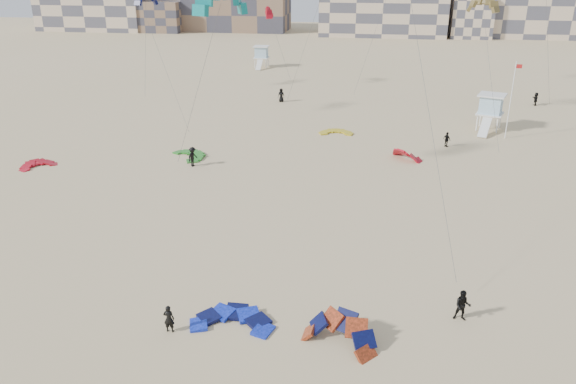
# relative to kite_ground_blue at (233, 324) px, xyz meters

# --- Properties ---
(ground) EXTENTS (320.00, 320.00, 0.00)m
(ground) POSITION_rel_kite_ground_blue_xyz_m (-2.74, 0.75, 0.00)
(ground) COLOR tan
(ground) RESTS_ON ground
(kite_ground_blue) EXTENTS (4.14, 4.35, 1.12)m
(kite_ground_blue) POSITION_rel_kite_ground_blue_xyz_m (0.00, 0.00, 0.00)
(kite_ground_blue) COLOR #2238ED
(kite_ground_blue) RESTS_ON ground
(kite_ground_orange) EXTENTS (5.12, 5.14, 3.88)m
(kite_ground_orange) POSITION_rel_kite_ground_blue_xyz_m (5.83, -0.71, 0.00)
(kite_ground_orange) COLOR red
(kite_ground_orange) RESTS_ON ground
(kite_ground_red) EXTENTS (4.54, 4.52, 1.58)m
(kite_ground_red) POSITION_rel_kite_ground_blue_xyz_m (-24.57, 21.46, 0.00)
(kite_ground_red) COLOR red
(kite_ground_red) RESTS_ON ground
(kite_ground_green) EXTENTS (5.51, 5.50, 0.79)m
(kite_ground_green) POSITION_rel_kite_ground_blue_xyz_m (-11.23, 26.61, 0.00)
(kite_ground_green) COLOR #279128
(kite_ground_green) RESTS_ON ground
(kite_ground_red_far) EXTENTS (4.54, 4.54, 3.13)m
(kite_ground_red_far) POSITION_rel_kite_ground_blue_xyz_m (10.23, 29.29, 0.00)
(kite_ground_red_far) COLOR red
(kite_ground_red_far) RESTS_ON ground
(kite_ground_yellow) EXTENTS (3.63, 3.81, 0.59)m
(kite_ground_yellow) POSITION_rel_kite_ground_blue_xyz_m (2.66, 37.05, 0.00)
(kite_ground_yellow) COLOR yellow
(kite_ground_yellow) RESTS_ON ground
(kitesurfer_main) EXTENTS (0.60, 0.41, 1.59)m
(kitesurfer_main) POSITION_rel_kite_ground_blue_xyz_m (-3.11, -1.18, 0.80)
(kitesurfer_main) COLOR black
(kitesurfer_main) RESTS_ON ground
(kitesurfer_b) EXTENTS (0.93, 0.75, 1.80)m
(kitesurfer_b) POSITION_rel_kite_ground_blue_xyz_m (12.25, 2.35, 0.90)
(kitesurfer_b) COLOR black
(kitesurfer_b) RESTS_ON ground
(kitesurfer_c) EXTENTS (1.08, 1.39, 1.89)m
(kitesurfer_c) POSITION_rel_kite_ground_blue_xyz_m (-9.97, 23.93, 0.94)
(kitesurfer_c) COLOR black
(kitesurfer_c) RESTS_ON ground
(kitesurfer_d) EXTENTS (0.90, 0.96, 1.59)m
(kitesurfer_d) POSITION_rel_kite_ground_blue_xyz_m (14.54, 33.95, 0.80)
(kitesurfer_d) COLOR black
(kitesurfer_d) RESTS_ON ground
(kitesurfer_e) EXTENTS (0.98, 0.70, 1.87)m
(kitesurfer_e) POSITION_rel_kite_ground_blue_xyz_m (-6.12, 51.31, 0.93)
(kitesurfer_e) COLOR black
(kitesurfer_e) RESTS_ON ground
(kitesurfer_f) EXTENTS (0.58, 1.64, 1.75)m
(kitesurfer_f) POSITION_rel_kite_ground_blue_xyz_m (28.25, 54.70, 0.88)
(kitesurfer_f) COLOR black
(kitesurfer_f) RESTS_ON ground
(kite_fly_teal_a) EXTENTS (8.26, 6.22, 15.54)m
(kite_fly_teal_a) POSITION_rel_kite_ground_blue_xyz_m (-5.68, 20.90, 15.08)
(kite_fly_teal_a) COLOR #0D837A
(kite_fly_teal_a) RESTS_ON ground
(kite_fly_olive) EXTENTS (4.45, 14.74, 14.03)m
(kite_fly_olive) POSITION_rel_kite_ground_blue_xyz_m (17.82, 42.17, 13.61)
(kite_fly_olive) COLOR brown
(kite_fly_olive) RESTS_ON ground
(kite_fly_navy) EXTENTS (4.80, 9.35, 13.49)m
(kite_fly_navy) POSITION_rel_kite_ground_blue_xyz_m (-25.78, 54.08, 13.08)
(kite_fly_navy) COLOR #080F41
(kite_fly_navy) RESTS_ON ground
(kite_fly_red) EXTENTS (4.73, 3.52, 11.15)m
(kite_fly_red) POSITION_rel_kite_ground_blue_xyz_m (-9.30, 59.65, 11.02)
(kite_fly_red) COLOR red
(kite_fly_red) RESTS_ON ground
(lifeguard_tower_near) EXTENTS (3.68, 6.07, 4.12)m
(lifeguard_tower_near) POSITION_rel_kite_ground_blue_xyz_m (19.98, 41.51, 2.04)
(lifeguard_tower_near) COLOR white
(lifeguard_tower_near) RESTS_ON ground
(lifeguard_tower_far) EXTENTS (2.75, 5.23, 3.83)m
(lifeguard_tower_far) POSITION_rel_kite_ground_blue_xyz_m (-14.33, 77.76, 1.90)
(lifeguard_tower_far) COLOR white
(lifeguard_tower_far) RESTS_ON ground
(flagpole) EXTENTS (0.68, 0.11, 8.42)m
(flagpole) POSITION_rel_kite_ground_blue_xyz_m (21.29, 38.16, 4.41)
(flagpole) COLOR white
(flagpole) RESTS_ON ground
(condo_west_a) EXTENTS (30.00, 15.00, 14.00)m
(condo_west_a) POSITION_rel_kite_ground_blue_xyz_m (-72.74, 130.75, 7.00)
(condo_west_a) COLOR beige
(condo_west_a) RESTS_ON ground
(condo_mid) EXTENTS (32.00, 16.00, 12.00)m
(condo_mid) POSITION_rel_kite_ground_blue_xyz_m (7.26, 130.75, 6.00)
(condo_mid) COLOR beige
(condo_mid) RESTS_ON ground
(condo_east) EXTENTS (26.00, 14.00, 16.00)m
(condo_east) POSITION_rel_kite_ground_blue_xyz_m (47.26, 132.75, 8.00)
(condo_east) COLOR beige
(condo_east) RESTS_ON ground
(condo_fill_left) EXTENTS (12.00, 10.00, 8.00)m
(condo_fill_left) POSITION_rel_kite_ground_blue_xyz_m (-52.74, 128.75, 4.00)
(condo_fill_left) COLOR #7D604B
(condo_fill_left) RESTS_ON ground
(condo_fill_right) EXTENTS (10.00, 10.00, 10.00)m
(condo_fill_right) POSITION_rel_kite_ground_blue_xyz_m (29.26, 128.75, 5.00)
(condo_fill_right) COLOR beige
(condo_fill_right) RESTS_ON ground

